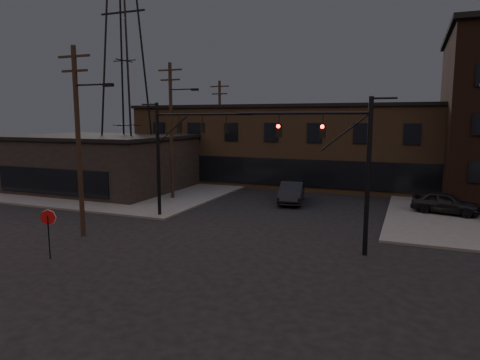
# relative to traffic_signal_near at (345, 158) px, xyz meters

# --- Properties ---
(ground) EXTENTS (140.00, 140.00, 0.00)m
(ground) POSITION_rel_traffic_signal_near_xyz_m (-5.36, -4.50, -4.93)
(ground) COLOR black
(ground) RESTS_ON ground
(sidewalk_nw) EXTENTS (30.00, 30.00, 0.15)m
(sidewalk_nw) POSITION_rel_traffic_signal_near_xyz_m (-27.36, 17.50, -4.86)
(sidewalk_nw) COLOR #474744
(sidewalk_nw) RESTS_ON ground
(building_row) EXTENTS (40.00, 12.00, 8.00)m
(building_row) POSITION_rel_traffic_signal_near_xyz_m (-5.36, 23.50, -0.93)
(building_row) COLOR #4B3B28
(building_row) RESTS_ON ground
(building_left) EXTENTS (16.00, 12.00, 5.00)m
(building_left) POSITION_rel_traffic_signal_near_xyz_m (-25.36, 11.50, -2.43)
(building_left) COLOR black
(building_left) RESTS_ON ground
(traffic_signal_near) EXTENTS (7.12, 0.24, 8.00)m
(traffic_signal_near) POSITION_rel_traffic_signal_near_xyz_m (0.00, 0.00, 0.00)
(traffic_signal_near) COLOR black
(traffic_signal_near) RESTS_ON ground
(traffic_signal_far) EXTENTS (7.12, 0.24, 8.00)m
(traffic_signal_far) POSITION_rel_traffic_signal_near_xyz_m (-12.07, 3.50, 0.08)
(traffic_signal_far) COLOR black
(traffic_signal_far) RESTS_ON ground
(stop_sign) EXTENTS (0.72, 0.33, 2.48)m
(stop_sign) POSITION_rel_traffic_signal_near_xyz_m (-13.36, -6.49, -3.09)
(stop_sign) COLOR black
(stop_sign) RESTS_ON ground
(utility_pole_near) EXTENTS (3.70, 0.28, 11.00)m
(utility_pole_near) POSITION_rel_traffic_signal_near_xyz_m (-14.79, -2.50, 0.94)
(utility_pole_near) COLOR black
(utility_pole_near) RESTS_ON ground
(utility_pole_mid) EXTENTS (3.70, 0.28, 11.50)m
(utility_pole_mid) POSITION_rel_traffic_signal_near_xyz_m (-15.79, 9.50, 1.19)
(utility_pole_mid) COLOR black
(utility_pole_mid) RESTS_ON ground
(utility_pole_far) EXTENTS (2.20, 0.28, 11.00)m
(utility_pole_far) POSITION_rel_traffic_signal_near_xyz_m (-16.86, 21.50, 0.85)
(utility_pole_far) COLOR black
(utility_pole_far) RESTS_ON ground
(transmission_tower) EXTENTS (7.00, 7.00, 25.00)m
(transmission_tower) POSITION_rel_traffic_signal_near_xyz_m (-23.36, 13.50, 7.57)
(transmission_tower) COLOR black
(transmission_tower) RESTS_ON ground
(parked_car_lot_a) EXTENTS (4.88, 2.83, 1.56)m
(parked_car_lot_a) POSITION_rel_traffic_signal_near_xyz_m (5.56, 11.44, -4.00)
(parked_car_lot_a) COLOR black
(parked_car_lot_a) RESTS_ON sidewalk_ne
(car_crossing) EXTENTS (2.71, 5.46, 1.72)m
(car_crossing) POSITION_rel_traffic_signal_near_xyz_m (-5.94, 11.85, -4.07)
(car_crossing) COLOR black
(car_crossing) RESTS_ON ground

